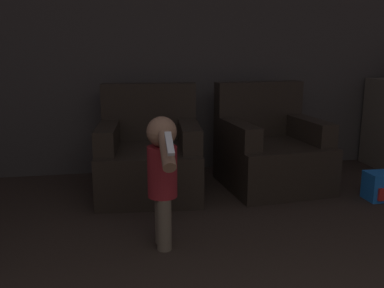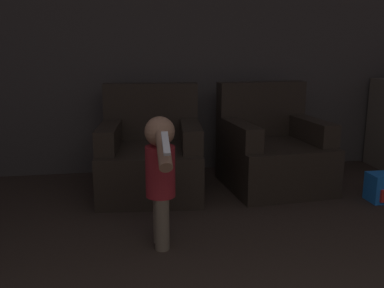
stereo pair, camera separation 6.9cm
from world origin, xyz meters
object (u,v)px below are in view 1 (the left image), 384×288
at_px(armchair_right, 270,151).
at_px(person_toddler, 162,172).
at_px(armchair_left, 150,157).
at_px(toy_backpack, 380,186).

relative_size(armchair_right, person_toddler, 1.10).
xyz_separation_m(armchair_right, person_toddler, (-1.11, -1.08, 0.18)).
height_order(armchair_left, person_toddler, armchair_left).
bearing_deg(armchair_right, armchair_left, 174.53).
height_order(armchair_right, person_toddler, armchair_right).
xyz_separation_m(armchair_left, person_toddler, (-0.01, -1.08, 0.18)).
bearing_deg(armchair_left, armchair_right, 5.38).
distance_m(armchair_left, toy_backpack, 1.96).
relative_size(armchair_left, armchair_right, 1.00).
relative_size(armchair_right, toy_backpack, 3.95).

